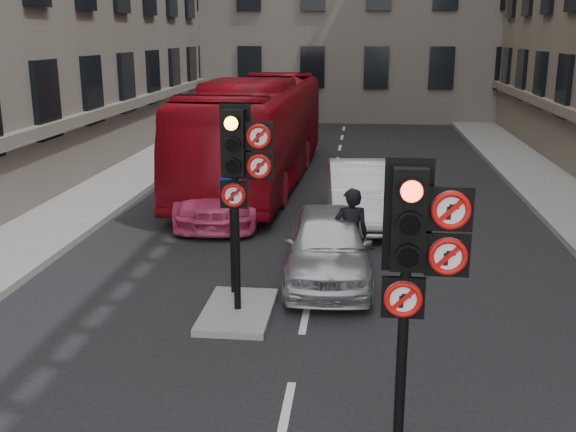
% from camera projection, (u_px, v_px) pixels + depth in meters
% --- Properties ---
extents(pavement_left, '(3.00, 50.00, 0.16)m').
position_uv_depth(pavement_left, '(75.00, 204.00, 19.25)').
color(pavement_left, gray).
rests_on(pavement_left, ground).
extents(centre_island, '(1.20, 2.00, 0.12)m').
position_uv_depth(centre_island, '(238.00, 311.00, 11.92)').
color(centre_island, gray).
rests_on(centre_island, ground).
extents(signal_near, '(0.91, 0.40, 3.58)m').
position_uv_depth(signal_near, '(415.00, 252.00, 7.13)').
color(signal_near, black).
rests_on(signal_near, ground).
extents(signal_far, '(0.91, 0.40, 3.58)m').
position_uv_depth(signal_far, '(240.00, 165.00, 11.20)').
color(signal_far, black).
rests_on(signal_far, centre_island).
extents(car_silver, '(1.90, 4.29, 1.43)m').
position_uv_depth(car_silver, '(328.00, 244.00, 13.50)').
color(car_silver, '#ABAEB3').
rests_on(car_silver, ground).
extents(car_white, '(2.02, 4.78, 1.54)m').
position_uv_depth(car_white, '(360.00, 193.00, 17.62)').
color(car_white, silver).
rests_on(car_white, ground).
extents(car_pink, '(2.30, 5.24, 1.50)m').
position_uv_depth(car_pink, '(226.00, 188.00, 18.23)').
color(car_pink, '#DA4073').
rests_on(car_pink, ground).
extents(bus_red, '(3.27, 12.35, 3.42)m').
position_uv_depth(bus_red, '(257.00, 131.00, 22.01)').
color(bus_red, maroon).
rests_on(bus_red, ground).
extents(motorcycle, '(0.66, 1.65, 0.97)m').
position_uv_depth(motorcycle, '(360.00, 264.00, 13.10)').
color(motorcycle, black).
rests_on(motorcycle, ground).
extents(motorcyclist, '(0.76, 0.55, 1.92)m').
position_uv_depth(motorcyclist, '(351.00, 235.00, 13.30)').
color(motorcyclist, black).
rests_on(motorcyclist, ground).
extents(info_sign, '(0.38, 0.14, 2.20)m').
position_uv_depth(info_sign, '(231.00, 220.00, 12.25)').
color(info_sign, black).
rests_on(info_sign, centre_island).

